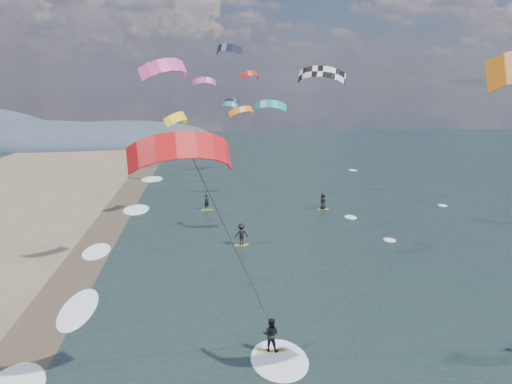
{
  "coord_description": "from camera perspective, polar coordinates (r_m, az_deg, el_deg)",
  "views": [
    {
      "loc": [
        -3.51,
        -15.48,
        12.34
      ],
      "look_at": [
        -1.0,
        12.0,
        7.0
      ],
      "focal_mm": 40.0,
      "sensor_mm": 36.0,
      "label": 1
    }
  ],
  "objects": [
    {
      "name": "wet_sand_strip",
      "position": [
        29.55,
        -22.13,
        -14.58
      ],
      "size": [
        3.0,
        240.0,
        0.0
      ],
      "primitive_type": "cube",
      "color": "#382D23",
      "rests_on": "ground"
    },
    {
      "name": "coastal_hills",
      "position": [
        130.67,
        -23.71,
        4.61
      ],
      "size": [
        80.0,
        41.0,
        15.0
      ],
      "color": "#3D4756",
      "rests_on": "ground"
    },
    {
      "name": "kitesurfer_near_b",
      "position": [
        20.9,
        -3.38,
        -3.55
      ],
      "size": [
        6.97,
        8.48,
        11.59
      ],
      "color": "gold",
      "rests_on": "ground"
    },
    {
      "name": "far_kitesurfers",
      "position": [
        49.26,
        0.7,
        -2.56
      ],
      "size": [
        12.5,
        13.33,
        1.71
      ],
      "color": "gold",
      "rests_on": "ground"
    },
    {
      "name": "bg_kite_field",
      "position": [
        68.04,
        -1.85,
        10.33
      ],
      "size": [
        13.62,
        71.02,
        8.72
      ],
      "color": "yellow",
      "rests_on": "ground"
    },
    {
      "name": "shoreline_surf",
      "position": [
        33.45,
        -17.76,
        -11.24
      ],
      "size": [
        2.4,
        79.4,
        0.11
      ],
      "color": "white",
      "rests_on": "ground"
    }
  ]
}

